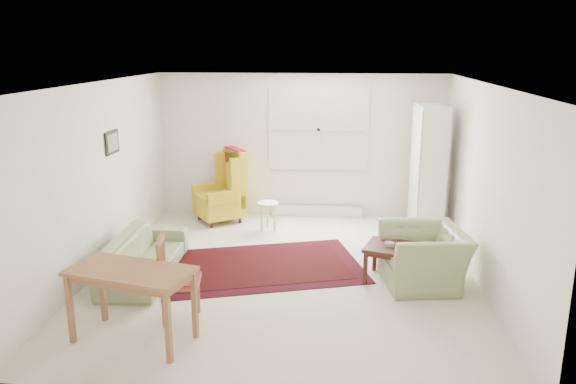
# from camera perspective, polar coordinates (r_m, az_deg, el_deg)

# --- Properties ---
(room) EXTENTS (5.04, 5.54, 2.51)m
(room) POSITION_cam_1_polar(r_m,az_deg,el_deg) (7.39, 0.08, 1.37)
(room) COLOR beige
(room) RESTS_ON ground
(rug) EXTENTS (3.07, 2.43, 0.03)m
(rug) POSITION_cam_1_polar(r_m,az_deg,el_deg) (7.80, -2.68, -7.50)
(rug) COLOR black
(rug) RESTS_ON ground
(sofa) EXTENTS (0.79, 1.89, 0.75)m
(sofa) POSITION_cam_1_polar(r_m,az_deg,el_deg) (7.64, -14.44, -5.53)
(sofa) COLOR gray
(sofa) RESTS_ON ground
(armchair) EXTENTS (1.12, 1.24, 0.86)m
(armchair) POSITION_cam_1_polar(r_m,az_deg,el_deg) (7.35, 13.64, -5.86)
(armchair) COLOR gray
(armchair) RESTS_ON ground
(wingback_chair) EXTENTS (1.05, 1.04, 1.26)m
(wingback_chair) POSITION_cam_1_polar(r_m,az_deg,el_deg) (9.66, -7.08, 0.62)
(wingback_chair) COLOR gold
(wingback_chair) RESTS_ON ground
(coffee_table) EXTENTS (0.73, 0.73, 0.48)m
(coffee_table) POSITION_cam_1_polar(r_m,az_deg,el_deg) (7.41, 10.19, -7.07)
(coffee_table) COLOR #3C1812
(coffee_table) RESTS_ON ground
(stool) EXTENTS (0.45, 0.45, 0.47)m
(stool) POSITION_cam_1_polar(r_m,az_deg,el_deg) (9.24, -2.05, -2.45)
(stool) COLOR white
(stool) RESTS_ON ground
(cabinet) EXTENTS (0.47, 0.84, 2.05)m
(cabinet) POSITION_cam_1_polar(r_m,az_deg,el_deg) (9.27, 14.07, 2.21)
(cabinet) COLOR white
(cabinet) RESTS_ON ground
(desk) EXTENTS (1.35, 0.90, 0.78)m
(desk) POSITION_cam_1_polar(r_m,az_deg,el_deg) (6.04, -15.49, -11.01)
(desk) COLOR #95613C
(desk) RESTS_ON ground
(desk_chair) EXTENTS (0.48, 0.48, 0.96)m
(desk_chair) POSITION_cam_1_polar(r_m,az_deg,el_deg) (6.30, -10.90, -8.71)
(desk_chair) COLOR #95613C
(desk_chair) RESTS_ON ground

